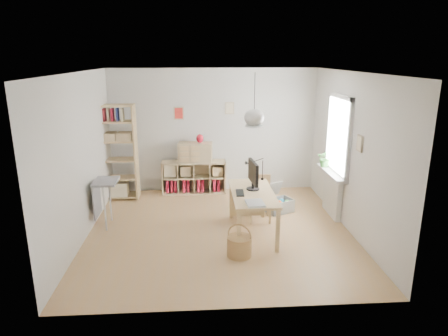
{
  "coord_description": "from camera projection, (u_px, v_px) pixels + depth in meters",
  "views": [
    {
      "loc": [
        -0.35,
        -6.41,
        2.95
      ],
      "look_at": [
        0.1,
        0.3,
        1.05
      ],
      "focal_mm": 32.0,
      "sensor_mm": 36.0,
      "label": 1
    }
  ],
  "objects": [
    {
      "name": "room_shell",
      "position": [
        254.0,
        118.0,
        6.33
      ],
      "size": [
        4.5,
        4.5,
        4.5
      ],
      "color": "white",
      "rests_on": "ground"
    },
    {
      "name": "yarn_ball",
      "position": [
        254.0,
        179.0,
        7.13
      ],
      "size": [
        0.14,
        0.14,
        0.14
      ],
      "primitive_type": "sphere",
      "color": "#480917",
      "rests_on": "desk"
    },
    {
      "name": "monitor",
      "position": [
        253.0,
        174.0,
        6.73
      ],
      "size": [
        0.23,
        0.57,
        0.49
      ],
      "rotation": [
        0.0,
        0.0,
        0.09
      ],
      "color": "black",
      "rests_on": "desk"
    },
    {
      "name": "storage_chest",
      "position": [
        278.0,
        203.0,
        7.82
      ],
      "size": [
        0.69,
        0.72,
        0.53
      ],
      "rotation": [
        0.0,
        0.0,
        0.43
      ],
      "color": "#BBBAB6",
      "rests_on": "ground"
    },
    {
      "name": "window_unit",
      "position": [
        339.0,
        135.0,
        7.28
      ],
      "size": [
        0.07,
        1.16,
        1.46
      ],
      "color": "white",
      "rests_on": "ground"
    },
    {
      "name": "task_lamp",
      "position": [
        253.0,
        167.0,
        7.2
      ],
      "size": [
        0.37,
        0.14,
        0.39
      ],
      "color": "black",
      "rests_on": "desk"
    },
    {
      "name": "desk",
      "position": [
        252.0,
        197.0,
        6.69
      ],
      "size": [
        0.7,
        1.5,
        0.75
      ],
      "color": "#D3B379",
      "rests_on": "ground"
    },
    {
      "name": "side_table",
      "position": [
        103.0,
        190.0,
        7.0
      ],
      "size": [
        0.4,
        0.55,
        0.85
      ],
      "color": "gray",
      "rests_on": "ground"
    },
    {
      "name": "chair",
      "position": [
        260.0,
        195.0,
        7.36
      ],
      "size": [
        0.43,
        0.43,
        0.83
      ],
      "rotation": [
        0.0,
        0.0,
        -0.07
      ],
      "color": "gray",
      "rests_on": "ground"
    },
    {
      "name": "potted_plant",
      "position": [
        326.0,
        158.0,
        7.74
      ],
      "size": [
        0.37,
        0.35,
        0.34
      ],
      "primitive_type": "imported",
      "rotation": [
        0.0,
        0.0,
        -0.3
      ],
      "color": "#285D23",
      "rests_on": "windowsill"
    },
    {
      "name": "windowsill",
      "position": [
        331.0,
        173.0,
        7.47
      ],
      "size": [
        0.22,
        1.2,
        0.06
      ],
      "primitive_type": "cube",
      "color": "silver",
      "rests_on": "radiator"
    },
    {
      "name": "ground",
      "position": [
        219.0,
        230.0,
        6.98
      ],
      "size": [
        4.5,
        4.5,
        0.0
      ],
      "primitive_type": "plane",
      "color": "tan",
      "rests_on": "ground"
    },
    {
      "name": "tall_bookshelf",
      "position": [
        117.0,
        149.0,
        8.28
      ],
      "size": [
        0.8,
        0.38,
        2.0
      ],
      "color": "#D3B379",
      "rests_on": "ground"
    },
    {
      "name": "radiator",
      "position": [
        332.0,
        195.0,
        7.59
      ],
      "size": [
        0.1,
        0.8,
        0.8
      ],
      "primitive_type": "cube",
      "color": "silver",
      "rests_on": "ground"
    },
    {
      "name": "cube_shelf",
      "position": [
        193.0,
        179.0,
        8.87
      ],
      "size": [
        1.4,
        0.38,
        0.72
      ],
      "color": "tan",
      "rests_on": "ground"
    },
    {
      "name": "red_vase",
      "position": [
        200.0,
        138.0,
        8.59
      ],
      "size": [
        0.15,
        0.15,
        0.19
      ],
      "primitive_type": "ellipsoid",
      "color": "#AB0E1E",
      "rests_on": "drawer_chest"
    },
    {
      "name": "paper_tray",
      "position": [
        255.0,
        203.0,
        6.12
      ],
      "size": [
        0.29,
        0.35,
        0.03
      ],
      "primitive_type": "cube",
      "rotation": [
        0.0,
        0.0,
        0.08
      ],
      "color": "silver",
      "rests_on": "desk"
    },
    {
      "name": "keyboard",
      "position": [
        240.0,
        193.0,
        6.61
      ],
      "size": [
        0.15,
        0.35,
        0.02
      ],
      "primitive_type": "cube",
      "rotation": [
        0.0,
        0.0,
        -0.05
      ],
      "color": "black",
      "rests_on": "desk"
    },
    {
      "name": "wicker_basket",
      "position": [
        239.0,
        245.0,
        6.06
      ],
      "size": [
        0.38,
        0.38,
        0.52
      ],
      "rotation": [
        0.0,
        0.0,
        -0.44
      ],
      "color": "#9A7545",
      "rests_on": "ground"
    },
    {
      "name": "drawer_chest",
      "position": [
        195.0,
        152.0,
        8.66
      ],
      "size": [
        0.76,
        0.4,
        0.42
      ],
      "primitive_type": "cube",
      "rotation": [
        0.0,
        0.0,
        -0.1
      ],
      "color": "tan",
      "rests_on": "cube_shelf"
    }
  ]
}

